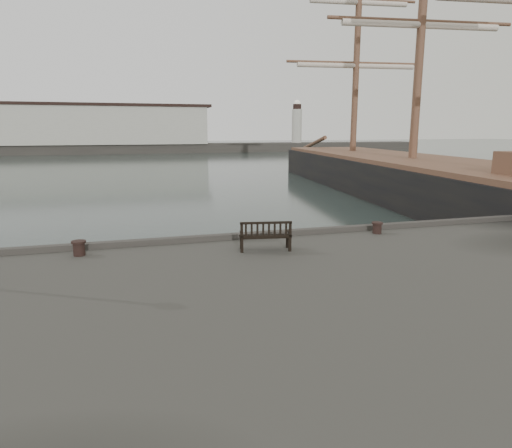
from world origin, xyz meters
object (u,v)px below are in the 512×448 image
Objects in this scene: bollard_left at (79,248)px; bollard_right at (377,228)px; bench at (265,241)px; tall_ship_main at (410,185)px.

bollard_right is at bearing 0.55° from bollard_left.
tall_ship_main reaches higher than bench.
bench is at bearing -127.41° from tall_ship_main.
bollard_right is at bearing 23.86° from bench.
tall_ship_main is at bearing 52.05° from bollard_right.
bollard_left is at bearing -179.70° from bench.
tall_ship_main is (17.78, 18.12, -1.00)m from bench.
bollard_left is (-5.37, 0.97, -0.07)m from bench.
bench reaches higher than bollard_right.
tall_ship_main is at bearing 56.06° from bench.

